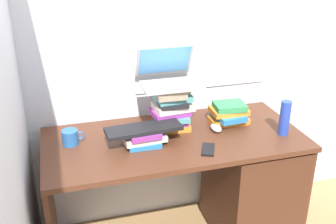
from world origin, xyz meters
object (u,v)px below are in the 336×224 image
at_px(book_stack_keyboard_riser, 144,137).
at_px(book_stack_side, 229,114).
at_px(laptop, 169,75).
at_px(cell_phone, 208,149).
at_px(book_stack_tall, 172,107).
at_px(desk, 234,181).
at_px(keyboard, 144,129).
at_px(computer_mouse, 216,128).
at_px(mug, 70,137).
at_px(water_bottle, 285,118).

xyz_separation_m(book_stack_keyboard_riser, book_stack_side, (0.56, 0.11, 0.02)).
xyz_separation_m(laptop, cell_phone, (0.12, -0.36, -0.32)).
bearing_deg(cell_phone, book_stack_keyboard_riser, 176.82).
relative_size(book_stack_tall, book_stack_side, 1.15).
xyz_separation_m(desk, cell_phone, (-0.25, -0.17, 0.35)).
distance_m(laptop, keyboard, 0.36).
distance_m(book_stack_tall, computer_mouse, 0.29).
xyz_separation_m(book_stack_tall, mug, (-0.60, -0.03, -0.10)).
height_order(computer_mouse, mug, mug).
bearing_deg(computer_mouse, water_bottle, -22.84).
xyz_separation_m(desk, laptop, (-0.37, 0.19, 0.67)).
distance_m(keyboard, computer_mouse, 0.46).
xyz_separation_m(desk, mug, (-0.97, 0.10, 0.39)).
xyz_separation_m(desk, computer_mouse, (-0.12, 0.04, 0.37)).
bearing_deg(book_stack_tall, laptop, 92.30).
bearing_deg(laptop, desk, -27.62).
distance_m(book_stack_keyboard_riser, keyboard, 0.05).
bearing_deg(keyboard, water_bottle, -11.25).
relative_size(desk, mug, 11.92).
bearing_deg(cell_phone, book_stack_tall, 135.33).
bearing_deg(mug, book_stack_keyboard_riser, -15.30).
distance_m(keyboard, water_bottle, 0.82).
bearing_deg(desk, cell_phone, -146.18).
height_order(book_stack_keyboard_riser, keyboard, keyboard).
xyz_separation_m(computer_mouse, water_bottle, (0.36, -0.15, 0.09)).
height_order(book_stack_tall, water_bottle, book_stack_tall).
bearing_deg(book_stack_side, cell_phone, -130.84).
bearing_deg(book_stack_side, water_bottle, -41.59).
bearing_deg(cell_phone, computer_mouse, 82.55).
relative_size(book_stack_side, computer_mouse, 2.29).
height_order(desk, keyboard, keyboard).
height_order(mug, cell_phone, mug).
height_order(laptop, computer_mouse, laptop).
relative_size(laptop, keyboard, 0.81).
distance_m(desk, book_stack_keyboard_riser, 0.70).
height_order(desk, book_stack_tall, book_stack_tall).
xyz_separation_m(mug, water_bottle, (1.20, -0.21, 0.06)).
xyz_separation_m(book_stack_side, water_bottle, (0.25, -0.22, 0.04)).
bearing_deg(cell_phone, book_stack_side, 73.45).
xyz_separation_m(keyboard, water_bottle, (0.81, -0.10, 0.01)).
height_order(laptop, cell_phone, laptop).
relative_size(desk, book_stack_keyboard_riser, 6.17).
bearing_deg(keyboard, book_stack_keyboard_riser, 98.53).
height_order(laptop, mug, laptop).
bearing_deg(book_stack_keyboard_riser, book_stack_side, 11.36).
distance_m(laptop, water_bottle, 0.72).
height_order(book_stack_keyboard_riser, water_bottle, water_bottle).
bearing_deg(laptop, book_stack_tall, -87.70).
relative_size(keyboard, cell_phone, 3.09).
distance_m(desk, book_stack_side, 0.43).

